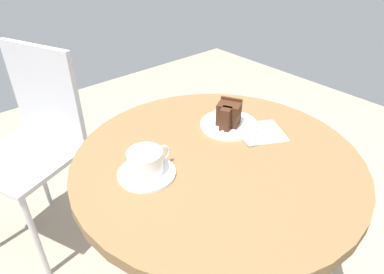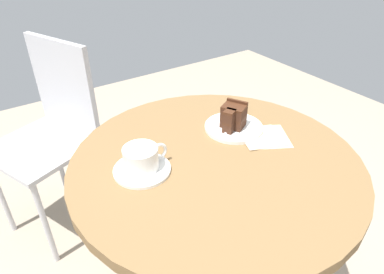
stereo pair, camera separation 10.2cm
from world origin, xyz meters
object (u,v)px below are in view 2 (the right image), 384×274
at_px(coffee_cup, 142,158).
at_px(cake_plate, 234,127).
at_px(cake_slice, 233,117).
at_px(napkin, 264,137).
at_px(teaspoon, 129,163).
at_px(saucer, 142,170).
at_px(cafe_chair, 53,124).
at_px(fork, 225,120).

bearing_deg(coffee_cup, cake_plate, 4.14).
distance_m(coffee_cup, cake_slice, 0.34).
distance_m(cake_plate, napkin, 0.11).
xyz_separation_m(cake_plate, napkin, (0.05, -0.10, -0.00)).
bearing_deg(teaspoon, coffee_cup, -110.46).
height_order(saucer, cafe_chair, cafe_chair).
bearing_deg(coffee_cup, napkin, -10.05).
xyz_separation_m(fork, napkin, (0.05, -0.14, -0.01)).
distance_m(saucer, teaspoon, 0.05).
xyz_separation_m(cake_plate, cake_slice, (-0.01, -0.00, 0.04)).
xyz_separation_m(cake_plate, fork, (-0.00, 0.05, 0.01)).
bearing_deg(cake_plate, fork, 91.76).
bearing_deg(saucer, cafe_chair, 96.79).
height_order(teaspoon, napkin, teaspoon).
xyz_separation_m(cake_slice, cafe_chair, (-0.43, 0.68, -0.22)).
bearing_deg(coffee_cup, cake_slice, 4.00).
bearing_deg(fork, cafe_chair, 72.16).
xyz_separation_m(saucer, cake_slice, (0.35, 0.03, 0.05)).
bearing_deg(napkin, cake_slice, 119.62).
relative_size(napkin, cafe_chair, 0.21).
bearing_deg(cafe_chair, napkin, 9.71).
bearing_deg(cake_slice, cake_plate, 10.23).
relative_size(coffee_cup, teaspoon, 1.66).
height_order(napkin, cafe_chair, cafe_chair).
height_order(cake_slice, napkin, cake_slice).
bearing_deg(saucer, coffee_cup, 46.21).
bearing_deg(teaspoon, fork, -49.11).
distance_m(teaspoon, cafe_chair, 0.70).
distance_m(teaspoon, fork, 0.38).
bearing_deg(fork, coffee_cup, 138.96).
height_order(coffee_cup, cake_slice, cake_slice).
bearing_deg(cake_slice, fork, 82.13).
distance_m(saucer, napkin, 0.41).
distance_m(cake_plate, fork, 0.05).
relative_size(cake_plate, napkin, 1.01).
xyz_separation_m(napkin, cafe_chair, (-0.48, 0.78, -0.17)).
xyz_separation_m(coffee_cup, teaspoon, (-0.02, 0.04, -0.03)).
bearing_deg(fork, cake_slice, -150.30).
xyz_separation_m(fork, cafe_chair, (-0.44, 0.63, -0.18)).
relative_size(coffee_cup, cake_plate, 0.68).
xyz_separation_m(cake_slice, fork, (0.01, 0.05, -0.04)).
distance_m(cake_plate, cafe_chair, 0.83).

